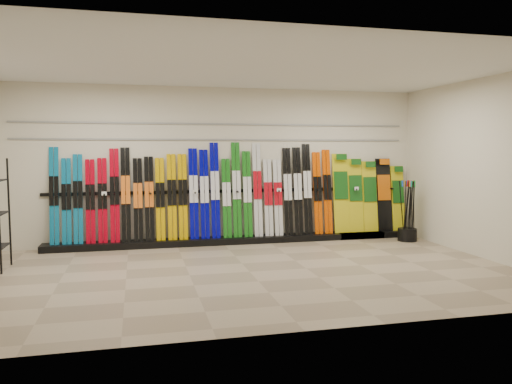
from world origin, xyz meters
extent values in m
plane|color=#87745D|center=(0.00, 0.00, 0.00)|extent=(8.00, 8.00, 0.00)
plane|color=beige|center=(0.00, 2.50, 1.50)|extent=(8.00, 0.00, 8.00)
plane|color=beige|center=(4.00, 0.00, 1.50)|extent=(0.00, 5.00, 5.00)
plane|color=silver|center=(0.00, 0.00, 3.00)|extent=(8.00, 8.00, 0.00)
cube|color=black|center=(0.22, 2.28, 0.06)|extent=(8.00, 0.40, 0.12)
cube|color=#0B6490|center=(-3.05, 2.36, 0.99)|extent=(0.17, 0.27, 1.74)
cube|color=#0B6490|center=(-2.84, 2.34, 0.89)|extent=(0.17, 0.24, 1.54)
cube|color=#0B6490|center=(-2.64, 2.35, 0.92)|extent=(0.17, 0.25, 1.61)
cube|color=#AF0014|center=(-2.43, 2.34, 0.88)|extent=(0.17, 0.24, 1.51)
cube|color=#AF0014|center=(-2.22, 2.34, 0.89)|extent=(0.17, 0.24, 1.54)
cube|color=#AF0014|center=(-2.00, 2.36, 0.97)|extent=(0.17, 0.27, 1.71)
cube|color=black|center=(-1.81, 2.36, 0.98)|extent=(0.17, 0.27, 1.73)
cube|color=black|center=(-1.59, 2.34, 0.88)|extent=(0.17, 0.24, 1.53)
cube|color=black|center=(-1.38, 2.35, 0.90)|extent=(0.17, 0.25, 1.56)
cube|color=#D6A400|center=(-1.18, 2.34, 0.89)|extent=(0.17, 0.24, 1.53)
cube|color=#D6A400|center=(-0.97, 2.35, 0.92)|extent=(0.17, 0.25, 1.61)
cube|color=#D6A400|center=(-0.76, 2.35, 0.92)|extent=(0.17, 0.25, 1.60)
cube|color=#020198|center=(-0.56, 2.36, 0.98)|extent=(0.17, 0.27, 1.71)
cube|color=#020198|center=(-0.35, 2.36, 0.96)|extent=(0.17, 0.27, 1.69)
cube|color=#020198|center=(-0.14, 2.37, 1.03)|extent=(0.17, 0.29, 1.82)
cube|color=#186D17|center=(0.08, 2.34, 0.88)|extent=(0.17, 0.24, 1.51)
cube|color=#186D17|center=(0.28, 2.37, 1.03)|extent=(0.17, 0.29, 1.83)
cube|color=#186D17|center=(0.49, 2.35, 0.95)|extent=(0.17, 0.26, 1.66)
cube|color=silver|center=(0.70, 2.36, 1.03)|extent=(0.17, 0.28, 1.81)
cube|color=silver|center=(0.91, 2.34, 0.87)|extent=(0.17, 0.24, 1.50)
cube|color=silver|center=(1.11, 2.34, 0.86)|extent=(0.17, 0.24, 1.49)
cube|color=black|center=(1.31, 2.36, 0.98)|extent=(0.17, 0.27, 1.72)
cube|color=black|center=(1.52, 2.36, 0.99)|extent=(0.17, 0.27, 1.73)
cube|color=black|center=(1.73, 2.36, 1.02)|extent=(0.17, 0.28, 1.80)
cube|color=#D74700|center=(1.94, 2.35, 0.94)|extent=(0.17, 0.26, 1.64)
cube|color=#D74700|center=(2.15, 2.35, 0.96)|extent=(0.17, 0.27, 1.69)
cube|color=gold|center=(2.45, 2.36, 0.92)|extent=(0.33, 0.25, 1.60)
cube|color=gold|center=(2.77, 2.36, 0.87)|extent=(0.31, 0.23, 1.50)
cube|color=gold|center=(3.09, 2.35, 0.84)|extent=(0.31, 0.22, 1.45)
cube|color=black|center=(3.41, 2.36, 0.87)|extent=(0.32, 0.23, 1.50)
cube|color=gold|center=(3.73, 2.34, 0.79)|extent=(0.28, 0.21, 1.35)
cylinder|color=black|center=(3.60, 1.71, 0.12)|extent=(0.37, 0.37, 0.25)
cylinder|color=black|center=(3.59, 1.74, 0.61)|extent=(0.12, 0.02, 1.18)
cylinder|color=black|center=(3.61, 1.67, 0.61)|extent=(0.11, 0.10, 1.18)
cylinder|color=black|center=(3.63, 1.83, 0.61)|extent=(0.08, 0.07, 1.18)
cylinder|color=black|center=(3.60, 1.58, 0.61)|extent=(0.04, 0.09, 1.18)
cylinder|color=black|center=(3.66, 1.74, 0.61)|extent=(0.07, 0.12, 1.18)
cylinder|color=black|center=(3.65, 1.61, 0.61)|extent=(0.08, 0.06, 1.18)
cylinder|color=black|center=(3.50, 1.78, 0.61)|extent=(0.08, 0.15, 1.17)
cylinder|color=black|center=(3.66, 1.59, 0.61)|extent=(0.11, 0.11, 1.18)
cylinder|color=black|center=(3.65, 1.83, 0.61)|extent=(0.04, 0.12, 1.18)
cylinder|color=black|center=(3.54, 1.72, 0.61)|extent=(0.04, 0.08, 1.18)
cylinder|color=black|center=(3.63, 1.66, 0.61)|extent=(0.06, 0.03, 1.18)
cylinder|color=black|center=(3.74, 1.74, 0.61)|extent=(0.04, 0.02, 1.18)
cube|color=gray|center=(0.00, 2.48, 2.00)|extent=(7.60, 0.02, 0.03)
cube|color=gray|center=(0.00, 2.48, 2.30)|extent=(7.60, 0.02, 0.03)
camera|label=1|loc=(-1.61, -7.09, 1.82)|focal=35.00mm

